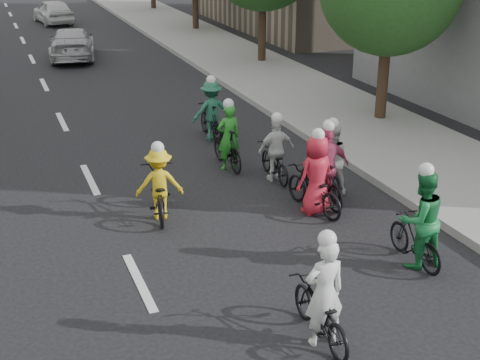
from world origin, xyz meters
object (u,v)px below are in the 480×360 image
cyclist_6 (329,166)px  cyclist_2 (159,189)px  cyclist_7 (211,115)px  cyclist_5 (228,144)px  cyclist_8 (275,157)px  cyclist_4 (315,183)px  follow_car_lead (72,43)px  cyclist_1 (419,226)px  follow_car_trail (53,11)px  cyclist_0 (321,306)px  cyclist_3 (325,174)px

cyclist_6 → cyclist_2: bearing=10.0°
cyclist_2 → cyclist_7: size_ratio=1.09×
cyclist_5 → cyclist_8: size_ratio=1.07×
cyclist_4 → cyclist_6: size_ratio=0.99×
cyclist_4 → follow_car_lead: size_ratio=0.42×
cyclist_1 → follow_car_trail: cyclist_1 is taller
cyclist_2 → cyclist_6: cyclist_6 is taller
follow_car_lead → cyclist_0: bearing=99.8°
cyclist_1 → cyclist_7: (-1.05, 7.98, -0.04)m
cyclist_2 → follow_car_lead: size_ratio=0.43×
cyclist_6 → follow_car_lead: cyclist_6 is taller
cyclist_7 → cyclist_8: size_ratio=1.10×
cyclist_7 → cyclist_3: bearing=98.5°
cyclist_6 → cyclist_8: bearing=-44.2°
cyclist_4 → cyclist_7: cyclist_4 is taller
cyclist_3 → follow_car_lead: size_ratio=0.43×
cyclist_2 → follow_car_trail: cyclist_2 is taller
cyclist_7 → follow_car_trail: 23.28m
follow_car_trail → cyclist_0: bearing=82.1°
cyclist_5 → cyclist_0: bearing=77.4°
cyclist_7 → follow_car_lead: (-1.95, 12.64, -0.04)m
cyclist_0 → cyclist_8: size_ratio=1.10×
follow_car_lead → follow_car_trail: 10.60m
cyclist_1 → cyclist_5: bearing=-76.3°
cyclist_2 → cyclist_3: (3.38, -0.70, 0.11)m
cyclist_6 → cyclist_8: cyclist_6 is taller
cyclist_1 → follow_car_trail: (-2.55, 31.21, -0.05)m
cyclist_7 → follow_car_trail: (-1.51, 23.23, -0.01)m
cyclist_1 → cyclist_6: (0.13, 3.46, -0.12)m
cyclist_2 → follow_car_lead: bearing=-80.9°
cyclist_5 → cyclist_8: 1.34m
cyclist_5 → follow_car_trail: 25.52m
cyclist_7 → cyclist_8: cyclist_7 is taller
cyclist_6 → cyclist_7: size_ratio=1.05×
cyclist_0 → cyclist_7: bearing=-98.4°
cyclist_6 → cyclist_0: bearing=72.3°
cyclist_1 → cyclist_6: cyclist_1 is taller
cyclist_8 → cyclist_3: bearing=103.6°
follow_car_trail → cyclist_6: bearing=87.7°
cyclist_4 → follow_car_lead: bearing=-92.6°
cyclist_0 → cyclist_4: 4.52m
cyclist_3 → cyclist_5: cyclist_3 is taller
cyclist_3 → cyclist_5: bearing=-69.8°
cyclist_3 → cyclist_4: 0.42m
cyclist_0 → cyclist_4: (1.97, 4.06, 0.06)m
cyclist_6 → follow_car_trail: size_ratio=0.47×
cyclist_3 → cyclist_8: 1.78m
cyclist_4 → cyclist_5: bearing=-86.1°
cyclist_8 → follow_car_lead: (-2.35, 16.01, 0.09)m
cyclist_0 → cyclist_1: size_ratio=0.93×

